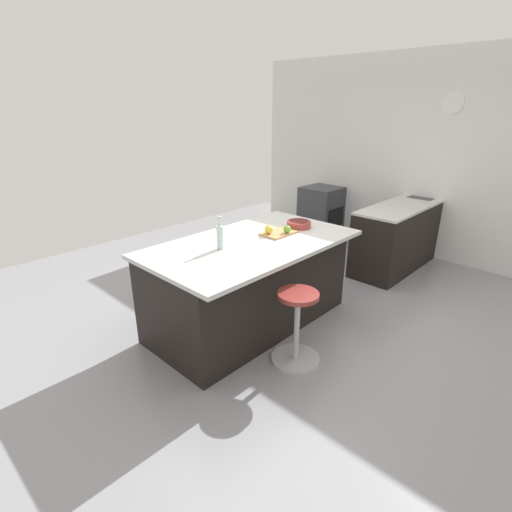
# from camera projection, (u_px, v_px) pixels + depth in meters

# --- Properties ---
(ground_plane) EXTENTS (7.65, 7.65, 0.00)m
(ground_plane) POSITION_uv_depth(u_px,v_px,m) (290.00, 318.00, 4.22)
(ground_plane) COLOR gray
(interior_partition_left) EXTENTS (0.15, 5.69, 2.89)m
(interior_partition_left) POSITION_uv_depth(u_px,v_px,m) (420.00, 157.00, 5.68)
(interior_partition_left) COLOR silver
(interior_partition_left) RESTS_ON ground_plane
(sink_cabinet) EXTENTS (2.47, 0.60, 1.17)m
(sink_cabinet) POSITION_uv_depth(u_px,v_px,m) (411.00, 230.00, 5.71)
(sink_cabinet) COLOR black
(sink_cabinet) RESTS_ON ground_plane
(oven_range) EXTENTS (0.60, 0.61, 0.86)m
(oven_range) POSITION_uv_depth(u_px,v_px,m) (321.00, 212.00, 6.73)
(oven_range) COLOR #38383D
(oven_range) RESTS_ON ground_plane
(kitchen_island) EXTENTS (2.12, 1.19, 0.92)m
(kitchen_island) POSITION_uv_depth(u_px,v_px,m) (249.00, 282.00, 3.99)
(kitchen_island) COLOR black
(kitchen_island) RESTS_ON ground_plane
(stool_by_window) EXTENTS (0.44, 0.44, 0.68)m
(stool_by_window) POSITION_uv_depth(u_px,v_px,m) (297.00, 329.00, 3.42)
(stool_by_window) COLOR #B7B7BC
(stool_by_window) RESTS_ON ground_plane
(cutting_board) EXTENTS (0.36, 0.24, 0.02)m
(cutting_board) POSITION_uv_depth(u_px,v_px,m) (279.00, 233.00, 4.02)
(cutting_board) COLOR tan
(cutting_board) RESTS_ON kitchen_island
(apple_green) EXTENTS (0.08, 0.08, 0.08)m
(apple_green) POSITION_uv_depth(u_px,v_px,m) (287.00, 229.00, 3.98)
(apple_green) COLOR #609E2D
(apple_green) RESTS_ON cutting_board
(apple_yellow) EXTENTS (0.09, 0.09, 0.09)m
(apple_yellow) POSITION_uv_depth(u_px,v_px,m) (269.00, 229.00, 3.96)
(apple_yellow) COLOR gold
(apple_yellow) RESTS_ON cutting_board
(water_bottle) EXTENTS (0.06, 0.06, 0.31)m
(water_bottle) POSITION_uv_depth(u_px,v_px,m) (220.00, 236.00, 3.56)
(water_bottle) COLOR silver
(water_bottle) RESTS_ON kitchen_island
(fruit_bowl) EXTENTS (0.26, 0.26, 0.07)m
(fruit_bowl) POSITION_uv_depth(u_px,v_px,m) (299.00, 224.00, 4.23)
(fruit_bowl) COLOR #993833
(fruit_bowl) RESTS_ON kitchen_island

